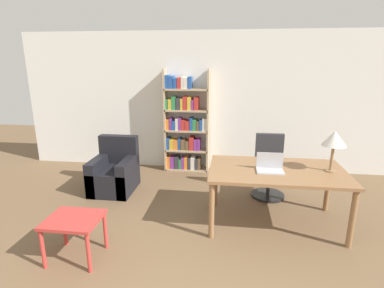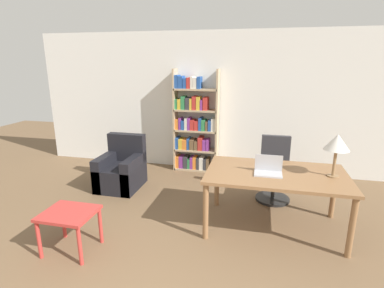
# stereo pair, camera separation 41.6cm
# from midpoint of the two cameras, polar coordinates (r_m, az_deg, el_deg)

# --- Properties ---
(wall_back) EXTENTS (8.00, 0.06, 2.70)m
(wall_back) POSITION_cam_midpoint_polar(r_m,az_deg,el_deg) (5.92, 9.41, 7.65)
(wall_back) COLOR white
(wall_back) RESTS_ON ground_plane
(desk) EXTENTS (1.75, 1.04, 0.77)m
(desk) POSITION_cam_midpoint_polar(r_m,az_deg,el_deg) (4.04, 18.56, -6.34)
(desk) COLOR olive
(desk) RESTS_ON ground_plane
(laptop) EXTENTS (0.34, 0.22, 0.23)m
(laptop) POSITION_cam_midpoint_polar(r_m,az_deg,el_deg) (3.92, 17.32, -4.79)
(laptop) COLOR #B2B2B7
(laptop) RESTS_ON desk
(table_lamp) EXTENTS (0.30, 0.30, 0.53)m
(table_lamp) POSITION_cam_midpoint_polar(r_m,az_deg,el_deg) (4.04, 28.62, 0.10)
(table_lamp) COLOR olive
(table_lamp) RESTS_ON desk
(office_chair) EXTENTS (0.53, 0.53, 1.01)m
(office_chair) POSITION_cam_midpoint_polar(r_m,az_deg,el_deg) (4.97, 17.73, -5.21)
(office_chair) COLOR black
(office_chair) RESTS_ON ground_plane
(side_table_blue) EXTENTS (0.58, 0.50, 0.49)m
(side_table_blue) POSITION_cam_midpoint_polar(r_m,az_deg,el_deg) (3.70, -19.35, -13.28)
(side_table_blue) COLOR #B2332D
(side_table_blue) RESTS_ON ground_plane
(armchair) EXTENTS (0.67, 0.78, 0.89)m
(armchair) POSITION_cam_midpoint_polar(r_m,az_deg,el_deg) (5.33, -11.13, -5.10)
(armchair) COLOR black
(armchair) RESTS_ON ground_plane
(bookshelf) EXTENTS (0.88, 0.28, 2.00)m
(bookshelf) POSITION_cam_midpoint_polar(r_m,az_deg,el_deg) (5.90, 2.39, 3.34)
(bookshelf) COLOR tan
(bookshelf) RESTS_ON ground_plane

